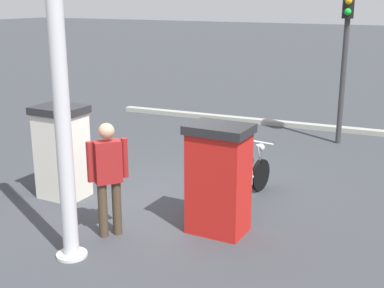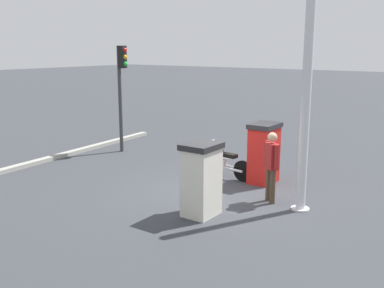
{
  "view_description": "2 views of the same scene",
  "coord_description": "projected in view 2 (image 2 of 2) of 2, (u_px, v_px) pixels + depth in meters",
  "views": [
    {
      "loc": [
        -6.73,
        -4.34,
        3.23
      ],
      "look_at": [
        0.97,
        -0.19,
        0.76
      ],
      "focal_mm": 48.51,
      "sensor_mm": 36.0,
      "label": 1
    },
    {
      "loc": [
        -5.59,
        8.77,
        3.47
      ],
      "look_at": [
        1.12,
        -0.55,
        0.97
      ],
      "focal_mm": 41.76,
      "sensor_mm": 36.0,
      "label": 2
    }
  ],
  "objects": [
    {
      "name": "ground_plane",
      "position": [
        216.0,
        192.0,
        10.89
      ],
      "size": [
        120.0,
        120.0,
        0.0
      ],
      "primitive_type": "plane",
      "color": "#383A3F"
    },
    {
      "name": "motorcycle_near_pump",
      "position": [
        222.0,
        160.0,
        12.17
      ],
      "size": [
        1.9,
        0.61,
        0.92
      ],
      "color": "black",
      "rests_on": "ground"
    },
    {
      "name": "fuel_pump_near",
      "position": [
        264.0,
        153.0,
        11.54
      ],
      "size": [
        0.67,
        0.87,
        1.57
      ],
      "color": "red",
      "rests_on": "ground"
    },
    {
      "name": "road_edge_kerb",
      "position": [
        59.0,
        156.0,
        14.28
      ],
      "size": [
        0.95,
        8.99,
        0.12
      ],
      "color": "#9E9E93",
      "rests_on": "ground"
    },
    {
      "name": "fuel_pump_far",
      "position": [
        201.0,
        179.0,
        9.28
      ],
      "size": [
        0.7,
        0.8,
        1.55
      ],
      "color": "silver",
      "rests_on": "ground"
    },
    {
      "name": "attendant_person",
      "position": [
        271.0,
        163.0,
        10.02
      ],
      "size": [
        0.5,
        0.42,
        1.62
      ],
      "color": "#473828",
      "rests_on": "ground"
    },
    {
      "name": "canopy_support_pole",
      "position": [
        306.0,
        106.0,
        9.26
      ],
      "size": [
        0.4,
        0.4,
        4.69
      ],
      "color": "silver",
      "rests_on": "ground"
    },
    {
      "name": "roadside_traffic_light",
      "position": [
        121.0,
        80.0,
        14.65
      ],
      "size": [
        0.39,
        0.27,
        3.52
      ],
      "color": "#38383A",
      "rests_on": "ground"
    }
  ]
}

